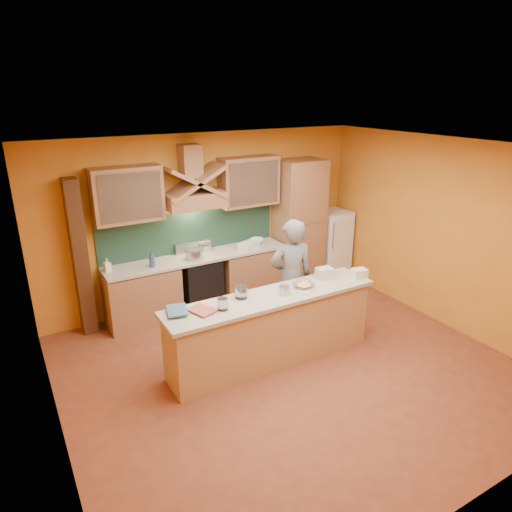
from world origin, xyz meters
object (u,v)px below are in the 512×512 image
person (291,278)px  mixing_bowl (304,285)px  kitchen_scale (284,291)px  fridge (331,245)px  stove (200,283)px

person → mixing_bowl: 0.49m
person → kitchen_scale: size_ratio=15.70×
fridge → mixing_bowl: fridge is taller
fridge → person: person is taller
stove → fridge: fridge is taller
person → mixing_bowl: bearing=89.8°
person → kitchen_scale: bearing=62.7°
fridge → kitchen_scale: 3.07m
fridge → mixing_bowl: 2.78m
kitchen_scale → mixing_bowl: kitchen_scale is taller
fridge → kitchen_scale: size_ratio=11.61×
fridge → person: size_ratio=0.74×
person → kitchen_scale: (-0.46, -0.52, 0.11)m
person → stove: bearing=-46.4°
stove → mixing_bowl: bearing=-69.9°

